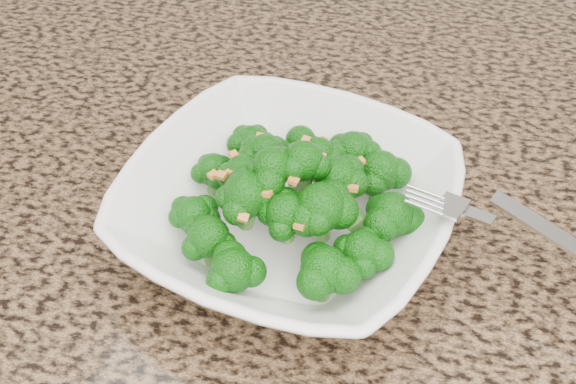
# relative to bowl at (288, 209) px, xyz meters

# --- Properties ---
(granite_counter) EXTENTS (1.64, 1.04, 0.03)m
(granite_counter) POSITION_rel_bowl_xyz_m (0.00, 0.05, -0.05)
(granite_counter) COLOR brown
(granite_counter) RESTS_ON cabinet
(bowl) EXTENTS (0.31, 0.31, 0.06)m
(bowl) POSITION_rel_bowl_xyz_m (0.00, 0.00, 0.00)
(bowl) COLOR white
(bowl) RESTS_ON granite_counter
(broccoli_pile) EXTENTS (0.22, 0.22, 0.06)m
(broccoli_pile) POSITION_rel_bowl_xyz_m (0.00, 0.00, 0.06)
(broccoli_pile) COLOR #0E590A
(broccoli_pile) RESTS_ON bowl
(garlic_topping) EXTENTS (0.13, 0.13, 0.01)m
(garlic_topping) POSITION_rel_bowl_xyz_m (0.00, 0.00, 0.10)
(garlic_topping) COLOR orange
(garlic_topping) RESTS_ON broccoli_pile
(fork) EXTENTS (0.19, 0.10, 0.01)m
(fork) POSITION_rel_bowl_xyz_m (0.15, -0.01, 0.04)
(fork) COLOR silver
(fork) RESTS_ON bowl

